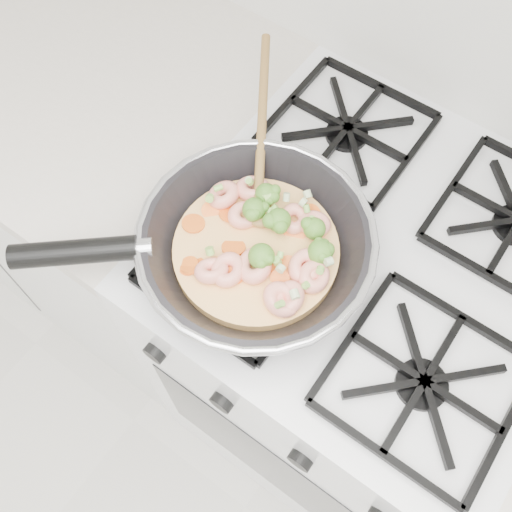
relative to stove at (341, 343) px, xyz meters
The scene contains 3 objects.
stove is the anchor object (origin of this frame).
counter_left 0.80m from the stove, behind, with size 1.00×0.60×0.90m.
skillet 0.53m from the stove, 135.38° to the right, with size 0.42×0.52×0.09m.
Camera 1 is at (0.09, 1.26, 1.66)m, focal length 40.69 mm.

